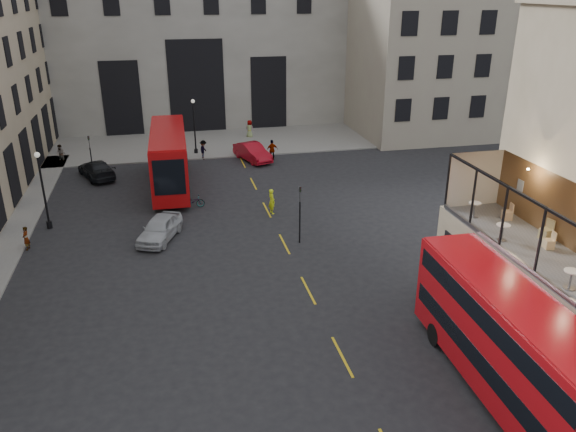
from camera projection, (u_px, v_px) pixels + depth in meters
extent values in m
plane|color=black|center=(384.00, 351.00, 25.30)|extent=(140.00, 140.00, 0.00)
cube|color=black|center=(490.00, 300.00, 25.55)|extent=(0.08, 9.20, 3.00)
cube|color=brown|center=(564.00, 212.00, 24.61)|extent=(0.04, 10.00, 2.90)
cube|color=beige|center=(475.00, 179.00, 28.82)|extent=(3.00, 0.04, 2.90)
cube|color=black|center=(540.00, 183.00, 23.76)|extent=(3.00, 10.00, 0.04)
cube|color=slate|center=(499.00, 246.00, 24.52)|extent=(0.12, 10.00, 0.18)
cube|color=black|center=(508.00, 187.00, 23.47)|extent=(0.12, 10.00, 0.10)
cube|color=beige|center=(520.00, 185.00, 27.43)|extent=(0.04, 0.45, 0.55)
cylinder|color=#FFD899|center=(528.00, 169.00, 25.74)|extent=(0.12, 0.12, 0.05)
cube|color=#C1AF90|center=(521.00, 291.00, 25.76)|extent=(3.00, 11.00, 4.50)
cube|color=slate|center=(529.00, 246.00, 24.88)|extent=(3.00, 10.00, 0.10)
cube|color=#9F9D94|center=(191.00, 44.00, 64.14)|extent=(34.00, 10.00, 18.00)
cube|color=black|center=(197.00, 87.00, 61.12)|extent=(6.00, 0.12, 10.00)
cube|color=black|center=(122.00, 99.00, 59.87)|extent=(4.00, 0.12, 8.00)
cube|color=black|center=(269.00, 93.00, 63.12)|extent=(4.00, 0.12, 8.00)
cube|color=gray|center=(425.00, 37.00, 61.62)|extent=(16.00, 18.00, 20.00)
cube|color=slate|center=(193.00, 143.00, 58.32)|extent=(40.00, 12.00, 0.12)
cylinder|color=black|center=(300.00, 223.00, 35.38)|extent=(0.10, 0.10, 2.80)
imported|color=black|center=(300.00, 194.00, 34.66)|extent=(0.16, 0.20, 1.00)
cylinder|color=black|center=(92.00, 164.00, 46.97)|extent=(0.10, 0.10, 2.80)
imported|color=black|center=(89.00, 142.00, 46.24)|extent=(0.16, 0.20, 1.00)
cylinder|color=black|center=(44.00, 193.00, 37.12)|extent=(0.14, 0.14, 5.00)
cylinder|color=black|center=(49.00, 225.00, 37.98)|extent=(0.36, 0.36, 0.50)
sphere|color=silver|center=(37.00, 155.00, 36.11)|extent=(0.36, 0.36, 0.36)
cylinder|color=black|center=(195.00, 129.00, 53.79)|extent=(0.14, 0.14, 5.00)
cylinder|color=black|center=(196.00, 152.00, 54.64)|extent=(0.36, 0.36, 0.50)
sphere|color=silver|center=(193.00, 101.00, 52.78)|extent=(0.36, 0.36, 0.36)
cube|color=#AC0B12|center=(509.00, 343.00, 21.76)|extent=(2.85, 11.43, 4.03)
cube|color=black|center=(507.00, 355.00, 21.97)|extent=(2.87, 10.81, 0.83)
cube|color=black|center=(514.00, 315.00, 21.28)|extent=(2.87, 10.81, 0.83)
cube|color=#AC0B12|center=(517.00, 297.00, 20.98)|extent=(2.74, 11.20, 0.12)
cylinder|color=black|center=(435.00, 335.00, 25.57)|extent=(0.31, 1.04, 1.03)
cylinder|color=black|center=(482.00, 329.00, 26.00)|extent=(0.31, 1.04, 1.03)
cube|color=#A70B0D|center=(169.00, 158.00, 44.77)|extent=(2.97, 11.86, 4.18)
cube|color=black|center=(170.00, 165.00, 44.99)|extent=(3.00, 11.22, 0.86)
cube|color=black|center=(168.00, 142.00, 44.28)|extent=(3.00, 11.22, 0.86)
cube|color=#A70B0D|center=(167.00, 131.00, 43.96)|extent=(2.86, 11.62, 0.13)
cylinder|color=black|center=(157.00, 168.00, 48.73)|extent=(0.33, 1.08, 1.07)
cylinder|color=black|center=(185.00, 167.00, 49.17)|extent=(0.33, 1.08, 1.07)
cylinder|color=black|center=(155.00, 200.00, 41.56)|extent=(0.33, 1.08, 1.07)
cylinder|color=black|center=(188.00, 198.00, 42.00)|extent=(0.33, 1.08, 1.07)
imported|color=#A9ADB2|center=(160.00, 228.00, 36.11)|extent=(3.41, 4.85, 1.53)
imported|color=#9C0917|center=(253.00, 152.00, 52.42)|extent=(3.24, 5.21, 1.62)
imported|color=black|center=(97.00, 169.00, 47.76)|extent=(3.83, 5.51, 1.48)
imported|color=gray|center=(193.00, 201.00, 41.46)|extent=(1.76, 0.68, 0.91)
imported|color=#DAF219|center=(272.00, 201.00, 40.21)|extent=(0.60, 0.76, 1.84)
imported|color=gray|center=(61.00, 154.00, 51.65)|extent=(1.01, 0.88, 1.74)
imported|color=gray|center=(203.00, 150.00, 52.82)|extent=(1.07, 1.34, 1.81)
imported|color=gray|center=(272.00, 150.00, 52.50)|extent=(1.19, 0.63, 1.94)
imported|color=gray|center=(250.00, 129.00, 60.22)|extent=(1.11, 1.06, 1.92)
imported|color=gray|center=(26.00, 238.00, 34.71)|extent=(0.47, 0.62, 1.53)
cylinder|color=white|center=(573.00, 271.00, 21.03)|extent=(0.61, 0.61, 0.04)
cylinder|color=slate|center=(571.00, 280.00, 21.17)|extent=(0.08, 0.08, 0.71)
cylinder|color=slate|center=(569.00, 288.00, 21.30)|extent=(0.45, 0.45, 0.03)
cylinder|color=white|center=(504.00, 225.00, 25.06)|extent=(0.61, 0.61, 0.04)
cylinder|color=slate|center=(502.00, 232.00, 25.20)|extent=(0.08, 0.08, 0.72)
cylinder|color=slate|center=(501.00, 240.00, 25.33)|extent=(0.45, 0.45, 0.03)
cylinder|color=silver|center=(475.00, 203.00, 27.64)|extent=(0.60, 0.60, 0.04)
cylinder|color=slate|center=(474.00, 210.00, 27.77)|extent=(0.08, 0.08, 0.70)
cylinder|color=slate|center=(473.00, 216.00, 27.91)|extent=(0.44, 0.44, 0.03)
cube|color=#DEB780|center=(549.00, 244.00, 24.48)|extent=(0.44, 0.44, 0.42)
cube|color=#DEB780|center=(554.00, 236.00, 24.34)|extent=(0.10, 0.39, 0.37)
cube|color=tan|center=(546.00, 234.00, 25.36)|extent=(0.55, 0.55, 0.49)
cube|color=tan|center=(551.00, 224.00, 25.27)|extent=(0.14, 0.46, 0.44)
cube|color=tan|center=(507.00, 215.00, 27.50)|extent=(0.47, 0.47, 0.44)
cube|color=tan|center=(512.00, 207.00, 27.36)|extent=(0.09, 0.42, 0.39)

